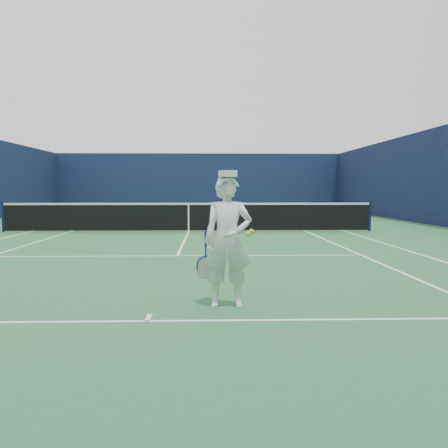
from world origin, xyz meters
name	(u,v)px	position (x,y,z in m)	size (l,w,h in m)	color
ground	(189,232)	(0.00, 0.00, 0.00)	(80.00, 80.00, 0.00)	#256235
court_markings	(189,231)	(0.00, 0.00, 0.00)	(11.03, 23.83, 0.01)	white
windscreen_fence	(188,174)	(0.00, 0.00, 2.00)	(20.12, 36.12, 4.00)	#0F1A3A
tennis_net	(189,216)	(0.00, 0.00, 0.55)	(12.88, 0.09, 1.07)	#141E4C
tennis_player	(228,240)	(0.93, -11.16, 0.84)	(0.77, 0.46, 1.71)	white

